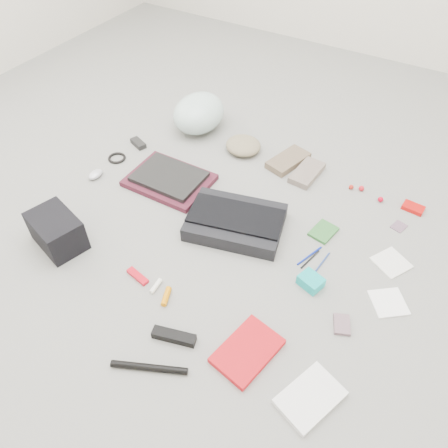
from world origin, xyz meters
The scene contains 33 objects.
ground_plane centered at (0.00, 0.00, 0.00)m, with size 4.00×4.00×0.00m, color slate.
messenger_bag centered at (0.03, 0.05, 0.03)m, with size 0.40×0.29×0.07m, color black.
bag_flap centered at (0.03, 0.05, 0.07)m, with size 0.40×0.18×0.01m, color black.
laptop_sleeve centered at (-0.40, 0.15, 0.01)m, with size 0.38×0.29×0.03m, color #4D1827.
laptop centered at (-0.40, 0.15, 0.04)m, with size 0.32×0.23×0.02m, color black.
bike_helmet centered at (-0.53, 0.62, 0.10)m, with size 0.26×0.32×0.19m, color silver.
beanie centered at (-0.21, 0.56, 0.03)m, with size 0.19×0.18×0.07m, color #887A5C.
mitten_left centered at (0.03, 0.58, 0.02)m, with size 0.11×0.23×0.03m, color brown.
mitten_right centered at (0.15, 0.54, 0.02)m, with size 0.10×0.21×0.03m, color slate.
power_brick centered at (-0.72, 0.31, 0.01)m, with size 0.10×0.04×0.03m, color black.
cable_coil centered at (-0.74, 0.16, 0.01)m, with size 0.09×0.09×0.01m, color black.
mouse centered at (-0.73, 0.00, 0.02)m, with size 0.05×0.09×0.03m, color #BAB9C4.
camera_bag centered at (-0.56, -0.41, 0.07)m, with size 0.22×0.16×0.15m, color black.
multitool centered at (-0.17, -0.38, 0.01)m, with size 0.10×0.03×0.02m, color red.
toiletry_tube_white centered at (-0.08, -0.39, 0.01)m, with size 0.02×0.02×0.07m, color white.
toiletry_tube_orange centered at (-0.01, -0.41, 0.01)m, with size 0.02×0.02×0.08m, color orange.
u_lock centered at (0.11, -0.53, 0.02)m, with size 0.16×0.04×0.03m, color black.
bike_pump centered at (0.11, -0.67, 0.01)m, with size 0.02×0.02×0.26m, color black.
book_red centered at (0.36, -0.45, 0.01)m, with size 0.15×0.23×0.02m, color red.
book_white centered at (0.60, -0.49, 0.01)m, with size 0.14×0.21×0.02m, color white.
notepad centered at (0.37, 0.22, 0.01)m, with size 0.09×0.12×0.01m, color #2B662C.
pen_blue centered at (0.37, 0.06, 0.00)m, with size 0.01×0.01×0.14m, color #0C2098.
pen_black centered at (0.38, 0.05, 0.00)m, with size 0.01×0.01×0.12m, color black.
pen_navy centered at (0.43, 0.06, 0.00)m, with size 0.01×0.01×0.12m, color navy.
accordion_wallet centered at (0.43, -0.07, 0.02)m, with size 0.09×0.07×0.04m, color #0EB6B5.
card_deck centered at (0.60, -0.18, 0.01)m, with size 0.06×0.08×0.02m, color slate.
napkin_top centered at (0.67, 0.20, 0.00)m, with size 0.12×0.12×0.01m, color white.
napkin_bottom centered at (0.72, 0.00, 0.00)m, with size 0.12×0.12×0.01m, color white.
lollipop_a centered at (0.38, 0.55, 0.01)m, with size 0.02×0.02×0.02m, color #A11B11.
lollipop_b centered at (0.42, 0.57, 0.01)m, with size 0.03×0.03×0.03m, color red.
lollipop_c centered at (0.52, 0.54, 0.01)m, with size 0.02×0.02×0.02m, color red.
altoids_tin centered at (0.67, 0.56, 0.01)m, with size 0.09×0.06×0.02m, color red.
stamp_sheet centered at (0.64, 0.42, 0.00)m, with size 0.05×0.06×0.00m, color #725468.
Camera 1 is at (0.66, -1.11, 1.38)m, focal length 35.00 mm.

